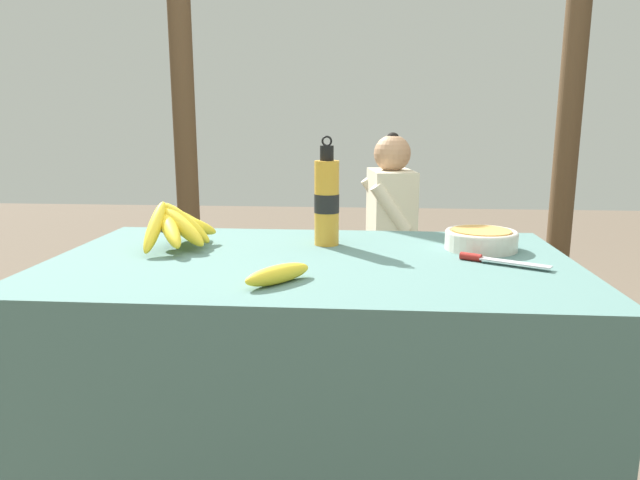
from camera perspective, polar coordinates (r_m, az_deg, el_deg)
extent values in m
cube|color=#4C706B|center=(1.64, -0.88, -14.87)|extent=(1.37, 0.81, 0.76)
sphere|color=#4C381E|center=(1.68, -15.27, 1.60)|extent=(0.05, 0.05, 0.05)
ellipsoid|color=yellow|center=(1.62, -16.19, 1.27)|extent=(0.04, 0.16, 0.15)
ellipsoid|color=yellow|center=(1.61, -14.76, 1.07)|extent=(0.14, 0.19, 0.11)
ellipsoid|color=yellow|center=(1.64, -13.64, 1.38)|extent=(0.18, 0.12, 0.13)
ellipsoid|color=yellow|center=(1.66, -13.22, 1.66)|extent=(0.15, 0.04, 0.14)
ellipsoid|color=yellow|center=(1.70, -13.07, 1.64)|extent=(0.18, 0.13, 0.11)
ellipsoid|color=yellow|center=(1.73, -13.36, 1.89)|extent=(0.14, 0.18, 0.13)
ellipsoid|color=yellow|center=(1.73, -14.40, 1.88)|extent=(0.06, 0.16, 0.11)
cylinder|color=silver|center=(1.67, 15.80, -0.11)|extent=(0.20, 0.20, 0.05)
torus|color=silver|center=(1.67, 15.84, 0.69)|extent=(0.20, 0.20, 0.02)
cylinder|color=#BC8942|center=(1.67, 15.85, 0.82)|extent=(0.16, 0.16, 0.01)
cylinder|color=gold|center=(1.65, 0.67, 3.69)|extent=(0.07, 0.07, 0.25)
cylinder|color=black|center=(1.65, 0.67, 3.69)|extent=(0.07, 0.07, 0.05)
cylinder|color=black|center=(1.64, 0.69, 8.68)|extent=(0.04, 0.04, 0.04)
torus|color=black|center=(1.64, 0.69, 9.86)|extent=(0.03, 0.01, 0.03)
ellipsoid|color=yellow|center=(1.28, -4.22, -3.44)|extent=(0.15, 0.17, 0.04)
cube|color=#BCBCC1|center=(1.50, 18.93, -2.17)|extent=(0.16, 0.11, 0.00)
cylinder|color=maroon|center=(1.53, 14.84, -1.63)|extent=(0.06, 0.04, 0.02)
cube|color=brown|center=(2.96, 4.96, -2.86)|extent=(1.87, 0.32, 0.04)
cube|color=brown|center=(3.01, -11.29, -6.63)|extent=(0.06, 0.06, 0.35)
cube|color=brown|center=(3.02, 21.03, -7.13)|extent=(0.06, 0.06, 0.35)
cube|color=brown|center=(3.23, -10.14, -5.31)|extent=(0.06, 0.06, 0.35)
cube|color=brown|center=(3.24, 19.86, -5.77)|extent=(0.06, 0.06, 0.35)
cylinder|color=#564C60|center=(2.86, 2.11, -7.04)|extent=(0.09, 0.09, 0.39)
cylinder|color=#564C60|center=(2.81, 4.59, -3.07)|extent=(0.31, 0.13, 0.09)
cylinder|color=#564C60|center=(3.03, 1.77, -5.90)|extent=(0.09, 0.09, 0.39)
cylinder|color=#564C60|center=(2.99, 4.09, -2.15)|extent=(0.31, 0.13, 0.09)
cube|color=beige|center=(2.87, 7.07, 2.05)|extent=(0.25, 0.36, 0.49)
cylinder|color=beige|center=(2.70, 7.11, 3.16)|extent=(0.21, 0.09, 0.25)
cylinder|color=beige|center=(3.01, 6.00, 4.09)|extent=(0.21, 0.09, 0.25)
sphere|color=tan|center=(2.84, 7.24, 8.58)|extent=(0.18, 0.18, 0.18)
sphere|color=black|center=(2.83, 7.28, 9.94)|extent=(0.07, 0.07, 0.07)
sphere|color=#4C381E|center=(2.98, -4.94, -1.11)|extent=(0.05, 0.05, 0.05)
ellipsoid|color=#8EA842|center=(2.92, -5.05, -1.37)|extent=(0.05, 0.15, 0.13)
ellipsoid|color=#8EA842|center=(2.94, -4.15, -1.33)|extent=(0.14, 0.11, 0.11)
ellipsoid|color=#8EA842|center=(2.97, -3.69, -1.10)|extent=(0.16, 0.04, 0.13)
ellipsoid|color=#8EA842|center=(3.01, -3.97, -1.05)|extent=(0.15, 0.14, 0.09)
ellipsoid|color=#8EA842|center=(3.04, -4.70, -0.92)|extent=(0.05, 0.17, 0.11)
cylinder|color=#4C3823|center=(3.37, -13.58, 14.94)|extent=(0.13, 0.13, 2.64)
cylinder|color=#4C3823|center=(3.38, 23.92, 14.26)|extent=(0.13, 0.13, 2.64)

